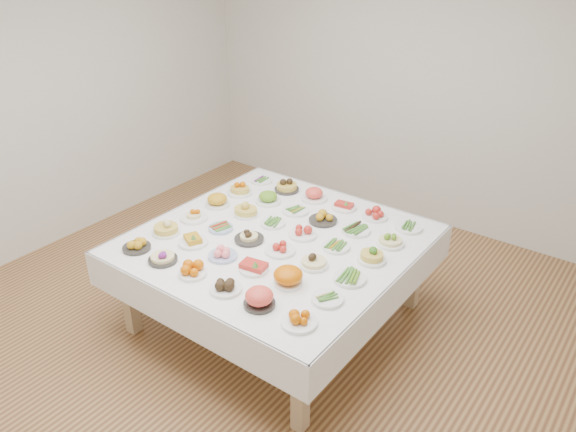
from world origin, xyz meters
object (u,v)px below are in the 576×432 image
Objects in this scene: display_table at (276,246)px; dish_35 at (408,227)px; dish_0 at (136,245)px; dish_18 at (217,199)px.

display_table is 1.05m from dish_35.
dish_0 is (-0.73, -0.74, 0.11)m from display_table.
dish_18 reaches higher than dish_35.
dish_18 is at bearing -158.24° from dish_35.
dish_18 is (-0.74, 0.14, 0.13)m from display_table.
dish_35 is at bearing 45.04° from dish_0.
dish_0 is 2.08m from dish_35.
dish_0 is 0.88m from dish_18.
dish_35 is (1.48, 0.59, -0.04)m from dish_18.
dish_0 reaches higher than dish_35.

